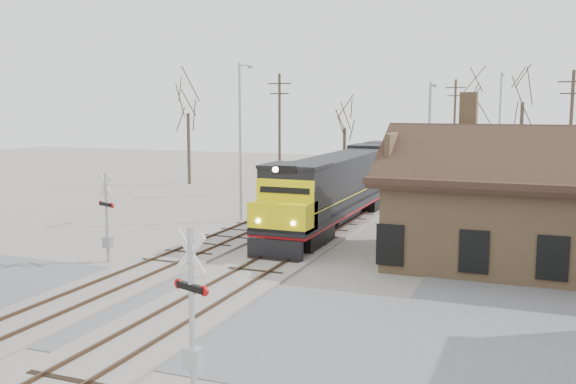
{
  "coord_description": "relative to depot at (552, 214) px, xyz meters",
  "views": [
    {
      "loc": [
        11.33,
        -18.82,
        7.31
      ],
      "look_at": [
        0.36,
        9.0,
        3.22
      ],
      "focal_mm": 40.0,
      "sensor_mm": 36.0,
      "label": 1
    }
  ],
  "objects": [
    {
      "name": "utility_pole_b",
      "position": [
        -8.75,
        35.0,
        2.7
      ],
      "size": [
        2.0,
        0.24,
        9.77
      ],
      "color": "#382D23",
      "rests_on": "ground"
    },
    {
      "name": "locomotive_trailing",
      "position": [
        -11.99,
        25.76,
        -0.08
      ],
      "size": [
        2.97,
        19.91,
        4.18
      ],
      "color": "black",
      "rests_on": "ground"
    },
    {
      "name": "tree_a",
      "position": [
        -30.85,
        20.79,
        5.17
      ],
      "size": [
        4.34,
        4.34,
        10.64
      ],
      "color": "#382D23",
      "rests_on": "ground"
    },
    {
      "name": "utility_pole_a",
      "position": [
        -20.41,
        17.42,
        2.71
      ],
      "size": [
        2.0,
        0.24,
        9.78
      ],
      "color": "#382D23",
      "rests_on": "ground"
    },
    {
      "name": "track_siding",
      "position": [
        -16.49,
        3.0,
        -2.34
      ],
      "size": [
        3.4,
        90.0,
        0.24
      ],
      "color": "gray",
      "rests_on": "ground"
    },
    {
      "name": "crossbuck_far",
      "position": [
        -19.2,
        -6.7,
        -0.44
      ],
      "size": [
        1.14,
        0.51,
        4.2
      ],
      "rotation": [
        0.0,
        0.0,
        2.77
      ],
      "color": "#A5A8AD",
      "rests_on": "ground"
    },
    {
      "name": "tree_b",
      "position": [
        -18.22,
        28.52,
        3.54
      ],
      "size": [
        3.42,
        3.42,
        8.37
      ],
      "color": "#382D23",
      "rests_on": "ground"
    },
    {
      "name": "ground",
      "position": [
        -11.99,
        -12.0,
        -2.41
      ],
      "size": [
        140.0,
        140.0,
        0.0
      ],
      "primitive_type": "plane",
      "color": "gray",
      "rests_on": "ground"
    },
    {
      "name": "track_main",
      "position": [
        -11.99,
        3.0,
        -2.34
      ],
      "size": [
        3.4,
        90.0,
        0.24
      ],
      "color": "gray",
      "rests_on": "ground"
    },
    {
      "name": "utility_pole_c",
      "position": [
        1.23,
        17.8,
        2.65
      ],
      "size": [
        2.0,
        0.24,
        9.66
      ],
      "color": "#382D23",
      "rests_on": "ground"
    },
    {
      "name": "tree_d",
      "position": [
        -2.29,
        29.16,
        6.35
      ],
      "size": [
        5.02,
        5.02,
        12.29
      ],
      "color": "#382D23",
      "rests_on": "ground"
    },
    {
      "name": "road",
      "position": [
        -11.99,
        -12.0,
        -2.39
      ],
      "size": [
        60.0,
        9.0,
        0.03
      ],
      "primitive_type": "cube",
      "color": "#59595E",
      "rests_on": "ground"
    },
    {
      "name": "locomotive_lead",
      "position": [
        -11.99,
        5.57,
        -0.08
      ],
      "size": [
        2.97,
        19.91,
        4.42
      ],
      "color": "black",
      "rests_on": "ground"
    },
    {
      "name": "streetlight_b",
      "position": [
        -7.08,
        9.34,
        2.46
      ],
      "size": [
        0.25,
        2.04,
        8.67
      ],
      "color": "#A5A8AD",
      "rests_on": "ground"
    },
    {
      "name": "streetlight_a",
      "position": [
        -17.97,
        5.16,
        3.06
      ],
      "size": [
        0.25,
        2.04,
        9.84
      ],
      "color": "#A5A8AD",
      "rests_on": "ground"
    },
    {
      "name": "tree_c",
      "position": [
        -6.65,
        34.62,
        6.09
      ],
      "size": [
        4.87,
        4.87,
        11.92
      ],
      "color": "#382D23",
      "rests_on": "ground"
    },
    {
      "name": "crossbuck_near",
      "position": [
        -8.53,
        -17.39,
        -0.39
      ],
      "size": [
        1.19,
        0.5,
        4.34
      ],
      "rotation": [
        0.0,
        0.0,
        -0.35
      ],
      "color": "#A5A8AD",
      "rests_on": "ground"
    },
    {
      "name": "streetlight_c",
      "position": [
        -3.71,
        21.97,
        3.04
      ],
      "size": [
        0.25,
        2.04,
        9.81
      ],
      "color": "#A5A8AD",
      "rests_on": "ground"
    },
    {
      "name": "depot",
      "position": [
        0.0,
        0.0,
        0.0
      ],
      "size": [
        15.2,
        9.31,
        7.9
      ],
      "color": "#93714C",
      "rests_on": "ground"
    }
  ]
}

